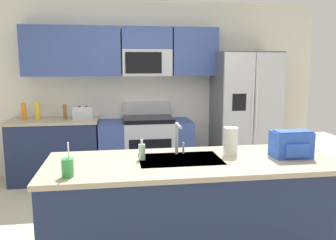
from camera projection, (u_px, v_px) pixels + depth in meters
The scene contains 15 objects.
ground_plane at pixel (175, 232), 3.51m from camera, with size 9.00×9.00×0.00m, color beige.
kitchen_wall_unit at pixel (143, 77), 5.28m from camera, with size 5.20×0.43×2.60m.
back_counter at pixel (55, 150), 4.98m from camera, with size 1.24×0.63×0.90m.
range_oven at pixel (146, 147), 5.17m from camera, with size 1.36×0.61×1.10m.
refrigerator at pixel (244, 114), 5.24m from camera, with size 0.90×0.76×1.85m.
island_counter at pixel (192, 211), 2.92m from camera, with size 2.40×0.88×0.90m.
toaster at pixel (83, 113), 4.90m from camera, with size 0.28×0.16×0.18m.
pepper_mill at pixel (65, 112), 4.91m from camera, with size 0.05×0.05×0.21m, color brown.
bottle_yellow at pixel (37, 111), 4.88m from camera, with size 0.08×0.08×0.25m, color yellow.
bottle_orange at pixel (24, 111), 4.84m from camera, with size 0.07×0.07×0.24m, color orange.
sink_faucet at pixel (178, 136), 2.99m from camera, with size 0.08×0.21×0.28m.
drink_cup_green at pixel (68, 168), 2.42m from camera, with size 0.08×0.08×0.25m.
soap_dispenser at pixel (142, 152), 2.85m from camera, with size 0.06×0.06×0.17m.
paper_towel_roll at pixel (231, 141), 3.01m from camera, with size 0.12×0.12×0.24m, color white.
backpack at pixel (291, 143), 2.93m from camera, with size 0.32×0.22×0.23m.
Camera 1 is at (-0.56, -3.23, 1.69)m, focal length 37.05 mm.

